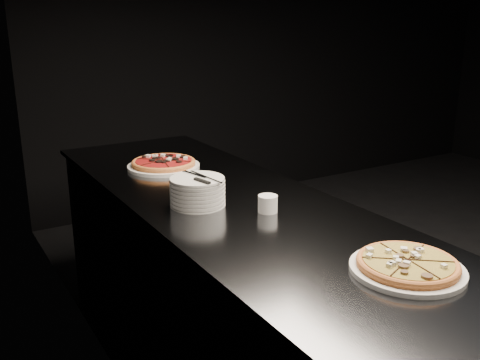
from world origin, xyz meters
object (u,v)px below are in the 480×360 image
counter (236,308)px  ramekin (268,203)px  pizza_mushroom (407,265)px  pizza_tomato (164,164)px  plate_stack (198,192)px  cutlery (201,178)px

counter → ramekin: ramekin is taller
counter → pizza_mushroom: (0.10, -0.76, 0.48)m
counter → pizza_tomato: size_ratio=6.53×
plate_stack → cutlery: bearing=-62.4°
ramekin → plate_stack: bearing=132.8°
counter → ramekin: (0.04, -0.15, 0.49)m
cutlery → pizza_mushroom: bearing=-85.7°
cutlery → counter: bearing=-24.9°
cutlery → plate_stack: bearing=105.2°
pizza_mushroom → ramekin: size_ratio=5.12×
ramekin → cutlery: bearing=133.8°
counter → pizza_mushroom: bearing=-82.1°
plate_stack → ramekin: size_ratio=2.87×
cutlery → ramekin: (0.18, -0.18, -0.08)m
pizza_mushroom → cutlery: cutlery is taller
plate_stack → cutlery: cutlery is taller
counter → pizza_mushroom: pizza_mushroom is taller
plate_stack → cutlery: size_ratio=0.93×
pizza_tomato → plate_stack: (-0.10, -0.55, 0.03)m
counter → ramekin: size_ratio=34.21×
pizza_mushroom → plate_stack: size_ratio=1.78×
cutlery → ramekin: bearing=-58.6°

